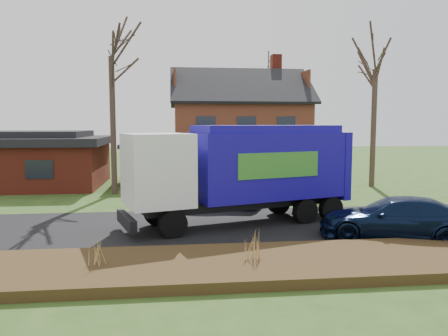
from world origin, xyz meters
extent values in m
plane|color=#2C4717|center=(0.00, 0.00, 0.00)|extent=(120.00, 120.00, 0.00)
cube|color=black|center=(0.00, 0.00, 0.01)|extent=(80.00, 7.00, 0.02)
cube|color=black|center=(0.00, -5.30, 0.15)|extent=(80.00, 3.50, 0.30)
cube|color=beige|center=(2.00, 14.00, 1.35)|extent=(9.00, 7.50, 2.70)
cube|color=#562918|center=(2.00, 14.00, 4.10)|extent=(9.00, 7.50, 2.80)
cube|color=maroon|center=(5.00, 15.00, 8.46)|extent=(0.70, 0.90, 1.60)
cube|color=beige|center=(-4.20, 13.50, 1.30)|extent=(3.50, 5.50, 2.60)
cube|color=black|center=(-4.20, 13.50, 2.72)|extent=(3.90, 5.90, 0.24)
cube|color=maroon|center=(-12.00, 13.00, 1.40)|extent=(9.00, 7.50, 2.80)
cube|color=black|center=(-12.00, 13.00, 3.05)|extent=(9.80, 8.20, 0.50)
cube|color=black|center=(-12.00, 13.00, 3.50)|extent=(7.00, 6.00, 0.40)
cylinder|color=black|center=(-2.69, -1.55, 0.53)|extent=(1.12, 0.66, 1.06)
cylinder|color=black|center=(-3.33, 0.49, 0.53)|extent=(1.12, 0.66, 1.06)
cylinder|color=black|center=(2.84, 0.18, 0.53)|extent=(1.12, 0.66, 1.06)
cylinder|color=black|center=(2.20, 2.22, 0.53)|extent=(1.12, 0.66, 1.06)
cylinder|color=black|center=(4.10, 0.58, 0.53)|extent=(1.12, 0.66, 1.06)
cylinder|color=black|center=(3.46, 2.61, 0.53)|extent=(1.12, 0.66, 1.06)
cube|color=black|center=(0.39, 0.53, 0.86)|extent=(8.71, 3.78, 0.36)
cube|color=white|center=(-3.25, -0.61, 2.44)|extent=(2.99, 3.13, 2.75)
cube|color=black|center=(-4.32, -0.94, 2.59)|extent=(0.75, 2.16, 0.92)
cube|color=black|center=(-4.42, -0.97, 0.56)|extent=(1.00, 2.50, 0.46)
cube|color=#170C91|center=(1.31, 0.82, 2.44)|extent=(6.87, 4.34, 2.75)
cube|color=#170C91|center=(1.31, 0.82, 3.97)|extent=(6.49, 3.96, 0.31)
cube|color=#170C91|center=(4.46, 1.81, 2.34)|extent=(1.11, 2.58, 2.95)
cube|color=#38862C|center=(1.55, -0.46, 2.54)|extent=(3.51, 1.13, 1.02)
cube|color=#38862C|center=(0.78, 2.01, 2.54)|extent=(3.51, 1.13, 1.02)
imported|color=#A2A4A9|center=(-0.67, 4.32, 0.80)|extent=(5.13, 3.45, 1.60)
imported|color=black|center=(5.32, -2.63, 0.77)|extent=(5.74, 3.85, 1.55)
cylinder|color=#3F3026|center=(-6.16, 9.00, 4.04)|extent=(0.34, 0.34, 8.08)
cylinder|color=#46352A|center=(10.54, 10.31, 3.86)|extent=(0.35, 0.35, 7.72)
cylinder|color=#3F3126|center=(6.05, 22.22, 4.02)|extent=(0.31, 0.31, 8.04)
cone|color=#AA894B|center=(-4.75, -5.31, 0.72)|extent=(0.04, 0.04, 0.84)
cone|color=#AA894B|center=(-4.89, -5.31, 0.72)|extent=(0.04, 0.04, 0.84)
cone|color=#AA894B|center=(-4.61, -5.31, 0.72)|extent=(0.04, 0.04, 0.84)
cone|color=#AA894B|center=(-4.75, -5.20, 0.72)|extent=(0.04, 0.04, 0.84)
cone|color=#AA894B|center=(-4.75, -5.42, 0.72)|extent=(0.04, 0.04, 0.84)
cone|color=tan|center=(-0.44, -5.36, 0.72)|extent=(0.04, 0.04, 0.85)
cone|color=tan|center=(-0.58, -5.36, 0.72)|extent=(0.04, 0.04, 0.85)
cone|color=tan|center=(-0.31, -5.36, 0.72)|extent=(0.04, 0.04, 0.85)
cone|color=tan|center=(-0.44, -5.25, 0.72)|extent=(0.04, 0.04, 0.85)
cone|color=tan|center=(-0.44, -5.46, 0.72)|extent=(0.04, 0.04, 0.85)
camera|label=1|loc=(-2.62, -17.35, 4.19)|focal=35.00mm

